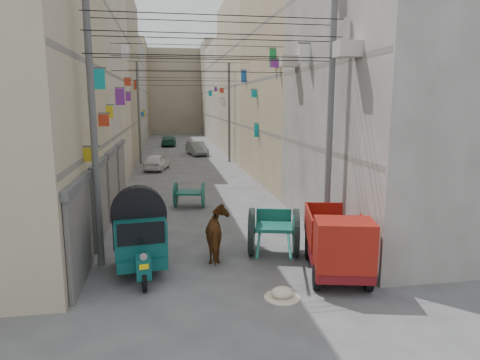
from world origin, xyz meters
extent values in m
cube|color=slate|center=(-4.12, 8.00, 3.20)|extent=(0.25, 9.80, 0.18)
cube|color=slate|center=(-4.12, 8.00, 6.20)|extent=(0.25, 9.80, 0.18)
cube|color=#BFB5A4|center=(-8.00, 19.00, 6.00)|extent=(8.00, 12.00, 12.00)
cube|color=slate|center=(-4.12, 19.00, 3.20)|extent=(0.25, 11.76, 0.18)
cube|color=slate|center=(-4.12, 19.00, 6.20)|extent=(0.25, 11.76, 0.18)
cube|color=slate|center=(-4.12, 19.00, 9.20)|extent=(0.25, 11.76, 0.18)
cube|color=gray|center=(-8.00, 32.00, 7.00)|extent=(8.00, 14.00, 14.00)
cube|color=slate|center=(-4.12, 32.00, 3.20)|extent=(0.25, 13.72, 0.18)
cube|color=slate|center=(-4.12, 32.00, 6.20)|extent=(0.25, 13.72, 0.18)
cube|color=slate|center=(-4.12, 32.00, 9.20)|extent=(0.25, 13.72, 0.18)
cube|color=#A49F9A|center=(-8.00, 46.00, 5.90)|extent=(8.00, 14.00, 11.80)
cube|color=slate|center=(-4.12, 46.00, 3.20)|extent=(0.25, 13.72, 0.18)
cube|color=slate|center=(-4.12, 46.00, 6.20)|extent=(0.25, 13.72, 0.18)
cube|color=slate|center=(-4.12, 46.00, 9.20)|extent=(0.25, 13.72, 0.18)
cube|color=tan|center=(-8.00, 59.00, 6.75)|extent=(8.00, 12.00, 13.50)
cube|color=slate|center=(-4.12, 59.00, 3.20)|extent=(0.25, 11.76, 0.18)
cube|color=slate|center=(-4.12, 59.00, 6.20)|extent=(0.25, 11.76, 0.18)
cube|color=slate|center=(-4.12, 59.00, 9.20)|extent=(0.25, 11.76, 0.18)
cube|color=#A49F9A|center=(8.00, 8.00, 6.50)|extent=(8.00, 10.00, 13.00)
cube|color=slate|center=(4.12, 8.00, 3.20)|extent=(0.25, 9.80, 0.18)
cube|color=slate|center=(4.12, 8.00, 6.20)|extent=(0.25, 9.80, 0.18)
cube|color=tan|center=(8.00, 19.00, 6.00)|extent=(8.00, 12.00, 12.00)
cube|color=slate|center=(4.12, 19.00, 3.20)|extent=(0.25, 11.76, 0.18)
cube|color=slate|center=(4.12, 19.00, 6.20)|extent=(0.25, 11.76, 0.18)
cube|color=slate|center=(4.12, 19.00, 9.20)|extent=(0.25, 11.76, 0.18)
cube|color=tan|center=(8.00, 32.00, 7.00)|extent=(8.00, 14.00, 14.00)
cube|color=slate|center=(4.12, 32.00, 3.20)|extent=(0.25, 13.72, 0.18)
cube|color=slate|center=(4.12, 32.00, 6.20)|extent=(0.25, 13.72, 0.18)
cube|color=slate|center=(4.12, 32.00, 9.20)|extent=(0.25, 13.72, 0.18)
cube|color=#BFB5A4|center=(8.00, 46.00, 5.90)|extent=(8.00, 14.00, 11.80)
cube|color=slate|center=(4.12, 46.00, 3.20)|extent=(0.25, 13.72, 0.18)
cube|color=slate|center=(4.12, 46.00, 6.20)|extent=(0.25, 13.72, 0.18)
cube|color=slate|center=(4.12, 46.00, 9.20)|extent=(0.25, 13.72, 0.18)
cube|color=gray|center=(8.00, 59.00, 6.75)|extent=(8.00, 12.00, 13.50)
cube|color=slate|center=(4.12, 59.00, 3.20)|extent=(0.25, 11.76, 0.18)
cube|color=slate|center=(4.12, 59.00, 6.20)|extent=(0.25, 11.76, 0.18)
cube|color=slate|center=(4.12, 59.00, 9.20)|extent=(0.25, 11.76, 0.18)
cube|color=gray|center=(0.00, 66.00, 6.50)|extent=(22.00, 10.00, 13.00)
cube|color=#4F4F54|center=(-3.92, 4.80, 1.30)|extent=(0.12, 3.00, 2.60)
cube|color=#525254|center=(-3.90, 4.80, 2.75)|extent=(0.18, 3.20, 0.25)
cube|color=#4F4F54|center=(-3.92, 8.50, 1.30)|extent=(0.12, 3.00, 2.60)
cube|color=#525254|center=(-3.90, 8.50, 2.75)|extent=(0.18, 3.20, 0.25)
cube|color=#4F4F54|center=(-3.92, 12.20, 1.30)|extent=(0.12, 3.00, 2.60)
cube|color=#525254|center=(-3.90, 12.20, 2.75)|extent=(0.18, 3.20, 0.25)
cube|color=#4F4F54|center=(-3.92, 16.00, 1.30)|extent=(0.12, 3.00, 2.60)
cube|color=#525254|center=(-3.90, 16.00, 2.75)|extent=(0.18, 3.20, 0.25)
cube|color=red|center=(3.81, 34.28, 5.98)|extent=(0.38, 0.08, 0.41)
cube|color=gold|center=(-3.86, 41.61, 3.62)|extent=(0.27, 0.08, 0.71)
cube|color=gold|center=(-3.78, 6.43, 3.35)|extent=(0.44, 0.08, 0.42)
cube|color=#762790|center=(-3.77, 15.80, 5.17)|extent=(0.45, 0.08, 0.84)
cube|color=#0E9FA1|center=(3.79, 44.88, 5.91)|extent=(0.41, 0.08, 0.59)
cube|color=red|center=(-3.81, 9.76, 4.24)|extent=(0.38, 0.08, 0.44)
cube|color=white|center=(3.78, 33.54, 4.85)|extent=(0.43, 0.08, 0.72)
cube|color=#762790|center=(3.86, 39.62, 6.25)|extent=(0.28, 0.08, 0.44)
cube|color=white|center=(-3.76, 20.00, 7.85)|extent=(0.48, 0.08, 0.84)
cube|color=#1857AD|center=(-3.85, 38.07, 3.67)|extent=(0.31, 0.08, 0.44)
cube|color=#0E9FA1|center=(3.82, 19.02, 5.41)|extent=(0.35, 0.08, 0.45)
cube|color=#1857AD|center=(3.83, 22.65, 6.65)|extent=(0.34, 0.08, 0.79)
cube|color=gold|center=(-3.86, 12.02, 4.50)|extent=(0.28, 0.08, 0.52)
cube|color=red|center=(-3.86, 29.62, 6.26)|extent=(0.28, 0.08, 0.74)
cube|color=#0E9FA1|center=(3.87, 18.51, 3.22)|extent=(0.26, 0.08, 0.80)
cube|color=#E5551B|center=(3.83, 9.37, 6.69)|extent=(0.34, 0.08, 0.55)
cube|color=#0E9FA1|center=(-3.76, 8.55, 5.67)|extent=(0.47, 0.08, 0.67)
cube|color=red|center=(-3.80, 21.15, 6.14)|extent=(0.40, 0.08, 0.47)
cube|color=#762790|center=(-3.84, 21.66, 5.24)|extent=(0.32, 0.08, 0.55)
cube|color=#762790|center=(3.76, 13.74, 6.73)|extent=(0.47, 0.08, 0.35)
cube|color=#1B9646|center=(3.84, 14.58, 7.07)|extent=(0.32, 0.08, 0.89)
cube|color=white|center=(3.78, 9.29, 6.73)|extent=(0.44, 0.08, 0.69)
cube|color=gold|center=(-4.06, 6.00, 3.00)|extent=(0.10, 3.20, 0.80)
cube|color=red|center=(-4.06, 15.00, 3.00)|extent=(0.10, 3.20, 0.80)
cube|color=gold|center=(-4.06, 27.00, 3.00)|extent=(0.10, 3.20, 0.80)
cube|color=#0E9FA1|center=(-4.06, 39.00, 3.00)|extent=(0.10, 3.20, 0.80)
cube|color=gold|center=(4.06, 6.00, 3.00)|extent=(0.10, 3.20, 0.80)
cube|color=gold|center=(4.06, 15.00, 3.00)|extent=(0.10, 3.20, 0.80)
cube|color=#E5551B|center=(4.06, 27.00, 3.00)|extent=(0.10, 3.20, 0.80)
cube|color=#1857AD|center=(4.06, 39.00, 3.00)|extent=(0.10, 3.20, 0.80)
cube|color=#B1A99E|center=(3.65, 5.00, 6.40)|extent=(0.70, 0.55, 0.45)
cube|color=#B1A99E|center=(3.65, 11.00, 6.60)|extent=(0.70, 0.55, 0.45)
cylinder|color=#525254|center=(-3.60, 6.00, 4.00)|extent=(0.20, 0.20, 8.00)
cylinder|color=#525254|center=(3.60, 6.00, 4.00)|extent=(0.20, 0.20, 8.00)
cylinder|color=#525254|center=(-3.60, 28.00, 4.00)|extent=(0.20, 0.20, 8.00)
cylinder|color=#525254|center=(3.60, 28.00, 4.00)|extent=(0.20, 0.20, 8.00)
cylinder|color=black|center=(0.00, 5.50, 6.20)|extent=(7.40, 0.02, 0.02)
cylinder|color=black|center=(0.00, 5.50, 6.80)|extent=(7.40, 0.02, 0.02)
cylinder|color=black|center=(0.00, 5.50, 7.30)|extent=(7.40, 0.02, 0.02)
cylinder|color=black|center=(0.00, 6.50, 6.20)|extent=(7.40, 0.02, 0.02)
cylinder|color=black|center=(0.00, 6.50, 6.80)|extent=(7.40, 0.02, 0.02)
cylinder|color=black|center=(0.00, 6.50, 7.30)|extent=(7.40, 0.02, 0.02)
cylinder|color=black|center=(0.00, 12.00, 6.20)|extent=(7.40, 0.02, 0.02)
cylinder|color=black|center=(0.00, 12.00, 6.80)|extent=(7.40, 0.02, 0.02)
cylinder|color=black|center=(0.00, 12.00, 7.30)|extent=(7.40, 0.02, 0.02)
cylinder|color=black|center=(0.00, 20.00, 6.20)|extent=(7.40, 0.02, 0.02)
cylinder|color=black|center=(0.00, 20.00, 6.80)|extent=(7.40, 0.02, 0.02)
cylinder|color=black|center=(0.00, 20.00, 7.30)|extent=(7.40, 0.02, 0.02)
cylinder|color=black|center=(0.00, 28.00, 6.20)|extent=(7.40, 0.02, 0.02)
cylinder|color=black|center=(0.00, 28.00, 6.80)|extent=(7.40, 0.02, 0.02)
cylinder|color=black|center=(0.00, 28.00, 7.30)|extent=(7.40, 0.02, 0.02)
cylinder|color=black|center=(-2.22, 3.87, 0.31)|extent=(0.20, 0.62, 0.61)
cylinder|color=black|center=(-3.05, 5.86, 0.31)|extent=(0.20, 0.62, 0.61)
cylinder|color=black|center=(-1.85, 6.00, 0.31)|extent=(0.20, 0.62, 0.61)
cube|color=#0D4B4A|center=(-2.38, 5.28, 0.52)|extent=(1.59, 2.21, 0.31)
cube|color=#0D4B4A|center=(-2.22, 3.92, 0.65)|extent=(0.43, 0.53, 0.60)
cylinder|color=silver|center=(-2.19, 3.67, 1.04)|extent=(0.20, 0.08, 0.20)
cube|color=yellow|center=(-2.19, 3.65, 0.76)|extent=(0.24, 0.06, 0.13)
cube|color=#0D4B4A|center=(-2.38, 5.33, 1.15)|extent=(1.62, 2.00, 1.04)
cube|color=black|center=(-2.28, 4.39, 1.42)|extent=(1.25, 0.21, 0.60)
cube|color=black|center=(-3.10, 5.25, 1.26)|extent=(0.19, 1.31, 0.71)
cube|color=black|center=(-1.67, 5.42, 1.26)|extent=(0.19, 1.31, 0.71)
cube|color=silver|center=(-2.27, 4.36, 0.60)|extent=(1.36, 0.21, 0.07)
cylinder|color=black|center=(1.10, 6.12, 0.77)|extent=(0.54, 1.54, 1.55)
cylinder|color=#124F43|center=(1.10, 6.12, 0.77)|extent=(0.48, 1.21, 1.21)
cylinder|color=#525254|center=(1.10, 6.12, 0.77)|extent=(0.28, 0.25, 0.20)
cylinder|color=black|center=(2.50, 5.77, 0.77)|extent=(0.54, 1.54, 1.55)
cylinder|color=#124F43|center=(2.50, 5.77, 0.77)|extent=(0.48, 1.21, 1.21)
cylinder|color=#525254|center=(2.50, 5.77, 0.77)|extent=(0.28, 0.25, 0.20)
cylinder|color=#525254|center=(1.80, 5.95, 0.77)|extent=(1.47, 0.45, 0.09)
cube|color=#124F43|center=(1.80, 5.95, 0.97)|extent=(1.42, 1.46, 0.11)
cube|color=#124F43|center=(1.93, 6.48, 1.21)|extent=(1.15, 0.37, 0.39)
cylinder|color=#124F43|center=(1.03, 4.72, 0.88)|extent=(0.70, 2.48, 0.08)
cylinder|color=#124F43|center=(1.89, 4.50, 0.88)|extent=(0.70, 2.48, 0.08)
cylinder|color=black|center=(2.29, 3.22, 0.34)|extent=(0.34, 0.70, 0.68)
cylinder|color=black|center=(2.81, 5.41, 0.34)|extent=(0.34, 0.70, 0.68)
cylinder|color=black|center=(3.59, 2.91, 0.34)|extent=(0.34, 0.70, 0.68)
cylinder|color=black|center=(4.11, 5.10, 0.34)|extent=(0.34, 0.70, 0.68)
cube|color=#5F0D12|center=(3.20, 4.16, 0.56)|extent=(2.23, 3.64, 0.36)
cube|color=maroon|center=(2.93, 3.01, 1.28)|extent=(1.70, 1.39, 1.28)
cube|color=black|center=(2.82, 2.54, 1.39)|extent=(1.31, 0.37, 0.56)
cube|color=#5F0D12|center=(3.33, 4.71, 0.84)|extent=(2.02, 2.55, 0.12)
cube|color=maroon|center=(2.60, 4.88, 1.28)|extent=(0.58, 2.21, 0.87)
cube|color=maroon|center=(4.06, 4.54, 1.28)|extent=(0.58, 2.21, 0.87)
cube|color=maroon|center=(3.59, 5.79, 1.28)|extent=(1.51, 0.42, 0.87)
cylinder|color=#124F43|center=(-1.17, 12.99, 0.61)|extent=(0.30, 1.20, 1.21)
cylinder|color=#124F43|center=(0.11, 12.73, 0.61)|extent=(0.30, 1.20, 1.21)
cube|color=#124F43|center=(-0.53, 12.86, 0.72)|extent=(1.34, 1.24, 0.09)
cylinder|color=#525254|center=(-0.53, 12.86, 0.61)|extent=(1.34, 0.34, 0.07)
ellipsoid|color=beige|center=(1.26, 2.89, 0.14)|extent=(0.57, 0.46, 0.29)
imported|color=brown|center=(0.03, 6.00, 0.80)|extent=(0.94, 1.92, 1.59)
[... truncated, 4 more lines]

